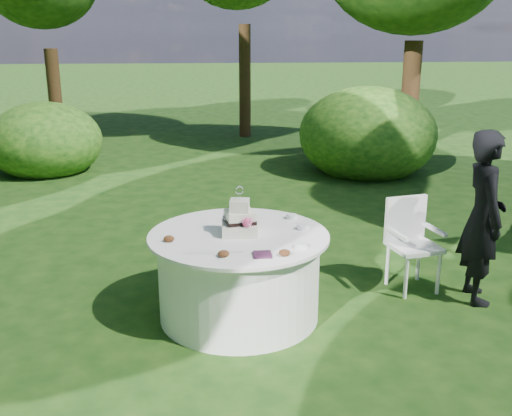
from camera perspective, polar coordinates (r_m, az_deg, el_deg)
The scene contains 9 objects.
ground at distance 5.44m, azimuth -1.60°, elevation -10.17°, with size 80.00×80.00×0.00m, color #11330E.
napkins at distance 4.66m, azimuth 0.62°, elevation -4.45°, with size 0.14×0.14×0.02m, color #431C39.
feather_plume at distance 4.73m, azimuth -4.14°, elevation -4.19°, with size 0.48×0.07×0.01m, color white.
guest at distance 5.85m, azimuth 20.81°, elevation -0.83°, with size 0.59×0.39×1.62m, color black.
table at distance 5.28m, azimuth -1.63°, elevation -6.41°, with size 1.56×1.56×0.77m.
cake at distance 5.12m, azimuth -1.55°, elevation -1.23°, with size 0.31×0.32×0.42m.
chair at distance 6.02m, azimuth 14.50°, elevation -2.64°, with size 0.52×0.52×0.90m.
votives at distance 5.22m, azimuth 4.04°, elevation -2.01°, with size 0.19×0.86×0.04m.
petal_cups at distance 4.75m, azimuth -3.02°, elevation -3.83°, with size 1.00×0.49×0.05m.
Camera 1 is at (-0.26, -4.84, 2.47)m, focal length 42.00 mm.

